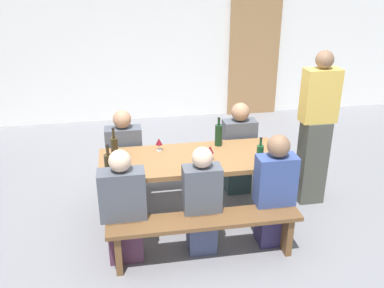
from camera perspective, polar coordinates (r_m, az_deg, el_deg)
name	(u,v)px	position (r m, az deg, el deg)	size (l,w,h in m)	color
ground_plane	(192,219)	(4.76, 0.00, -10.00)	(24.00, 24.00, 0.00)	slate
back_wall	(157,26)	(7.47, -4.75, 15.48)	(14.00, 0.20, 3.20)	white
wooden_door	(254,57)	(7.77, 8.33, 11.51)	(0.90, 0.06, 2.10)	#9E7247
tasting_table	(192,165)	(4.43, 0.00, -2.78)	(1.90, 0.77, 0.75)	olive
bench_near	(205,227)	(4.00, 1.73, -11.12)	(1.80, 0.30, 0.45)	brown
bench_far	(182,163)	(5.17, -1.31, -2.62)	(1.80, 0.30, 0.45)	brown
wine_bottle_0	(219,135)	(4.64, 3.59, 1.26)	(0.08, 0.08, 0.32)	#143319
wine_bottle_1	(109,165)	(4.01, -11.13, -2.85)	(0.08, 0.08, 0.34)	#332814
wine_bottle_2	(260,155)	(4.24, 9.11, -1.41)	(0.07, 0.07, 0.29)	#194723
wine_bottle_3	(115,148)	(4.36, -10.37, -0.54)	(0.07, 0.07, 0.35)	#332814
wine_glass_0	(159,142)	(4.52, -4.47, 0.28)	(0.07, 0.07, 0.14)	silver
wine_glass_1	(210,150)	(4.29, 2.46, -0.82)	(0.07, 0.07, 0.16)	silver
seated_guest_near_0	(123,210)	(3.97, -9.20, -8.72)	(0.42, 0.24, 1.12)	#553048
seated_guest_near_1	(202,203)	(4.04, 1.34, -7.96)	(0.35, 0.24, 1.09)	#444C70
seated_guest_near_2	(274,193)	(4.20, 11.03, -6.48)	(0.38, 0.24, 1.16)	#332B57
seated_guest_far_0	(125,160)	(4.91, -9.02, -2.07)	(0.41, 0.24, 1.12)	#36353E
seated_guest_far_1	(239,150)	(5.09, 6.28, -0.85)	(0.39, 0.24, 1.13)	#324D4D
standing_host	(316,132)	(4.93, 16.28, 1.53)	(0.38, 0.24, 1.77)	#48493F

